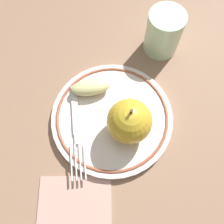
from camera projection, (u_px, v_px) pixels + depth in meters
The scene contains 7 objects.
ground_plane at pixel (116, 126), 0.49m from camera, with size 2.00×2.00×0.00m, color #8F6A51.
plate at pixel (112, 117), 0.49m from camera, with size 0.24×0.24×0.02m.
apple_red_whole at pixel (129, 121), 0.43m from camera, with size 0.08×0.08×0.09m.
apple_slice_front at pixel (90, 87), 0.49m from camera, with size 0.08×0.03×0.03m, color beige.
fork at pixel (76, 127), 0.47m from camera, with size 0.18×0.08×0.00m.
drinking_glass at pixel (163, 33), 0.52m from camera, with size 0.07×0.07×0.10m, color #C5EEC5.
napkin_folded at pixel (74, 211), 0.43m from camera, with size 0.12×0.13×0.01m, color tan.
Camera 1 is at (0.16, 0.03, 0.46)m, focal length 40.00 mm.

